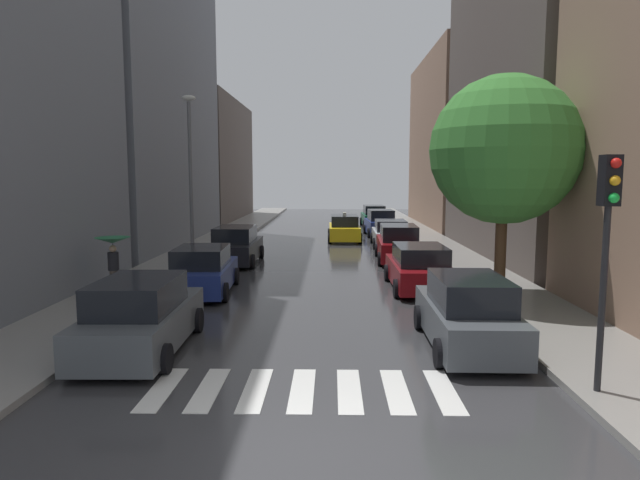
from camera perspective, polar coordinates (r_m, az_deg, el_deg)
The scene contains 22 objects.
ground_plane at distance 31.53m, azimuth 0.21°, elevation -0.78°, with size 28.00×72.00×0.04m, color #343436.
sidewalk_left at distance 32.29m, azimuth -11.40°, elevation -0.57°, with size 3.00×72.00×0.15m, color gray.
sidewalk_right at distance 32.06m, azimuth 11.91°, elevation -0.63°, with size 3.00×72.00×0.15m, color gray.
crosswalk_stripes at distance 10.90m, azimuth -1.85°, elevation -15.28°, with size 5.85×2.20×0.01m.
building_left_mid at distance 35.58m, azimuth -18.80°, elevation 18.91°, with size 6.00×17.76×23.64m, color slate.
building_left_far at distance 52.09m, azimuth -11.70°, elevation 8.04°, with size 6.00×17.38×10.87m, color #564C47.
building_right_mid at distance 30.21m, azimuth 22.19°, elevation 14.48°, with size 6.00×15.99×16.85m, color #564C47.
building_right_far at distance 46.49m, azimuth 14.43°, elevation 9.79°, with size 6.00×16.50×13.53m, color #8C6B56.
parked_car_left_nearest at distance 13.52m, azimuth -18.10°, elevation -7.64°, with size 2.19×4.67×1.75m.
parked_car_left_second at distance 19.54m, azimuth -12.10°, elevation -3.21°, with size 2.29×4.43×1.65m.
parked_car_left_third at distance 25.94m, azimuth -8.72°, elevation -0.63°, with size 2.15×4.68×1.74m.
parked_car_right_nearest at distance 13.61m, azimuth 15.04°, elevation -7.45°, with size 2.04×4.54×1.75m.
parked_car_right_second at distance 20.13m, azimuth 10.25°, elevation -2.92°, with size 2.18×4.57×1.61m.
parked_car_right_third at distance 26.52m, azimuth 8.12°, elevation -0.45°, with size 2.21×4.69×1.76m.
parked_car_right_fourth at distance 32.15m, azimuth 7.30°, elevation 0.64°, with size 2.20×4.28×1.54m.
parked_car_right_fifth at distance 37.68m, azimuth 6.28°, elevation 1.70°, with size 2.17×4.16×1.79m.
parked_car_right_sixth at distance 44.20m, azimuth 5.60°, elevation 2.41°, with size 2.07×4.50×1.73m.
taxi_midroad at distance 34.51m, azimuth 2.54°, elevation 1.17°, with size 2.10×4.54×1.81m.
pedestrian_foreground at distance 19.67m, azimuth -20.70°, elevation -1.02°, with size 1.16×1.16×1.88m.
street_tree_right at distance 18.52m, azimuth 18.59°, elevation 8.82°, with size 4.70×4.70×7.10m.
traffic_light_right_corner at distance 10.98m, azimuth 27.71°, elevation 1.76°, with size 0.30×0.42×4.30m.
lamp_post_left at distance 24.52m, azimuth -13.30°, elevation 7.15°, with size 0.60×0.28×7.34m.
Camera 1 is at (0.56, -7.25, 4.08)m, focal length 30.83 mm.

